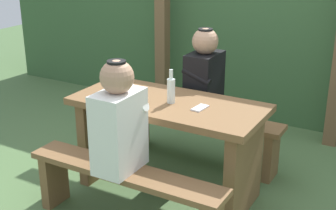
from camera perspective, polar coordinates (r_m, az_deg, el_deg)
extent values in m
plane|color=#4E6D40|center=(3.69, 0.00, -10.17)|extent=(12.00, 12.00, 0.00)
cube|color=#395D35|center=(5.28, 12.05, 9.90)|extent=(6.40, 0.99, 1.90)
cube|color=brown|center=(4.99, -0.69, 9.80)|extent=(0.12, 0.12, 1.91)
cube|color=brown|center=(3.39, 0.00, 0.07)|extent=(1.40, 0.64, 0.05)
cube|color=brown|center=(3.84, -7.83, -3.46)|extent=(0.08, 0.54, 0.67)
cube|color=brown|center=(3.31, 9.15, -7.63)|extent=(0.08, 0.54, 0.67)
cube|color=brown|center=(3.07, -5.28, -8.10)|extent=(1.40, 0.24, 0.04)
cube|color=brown|center=(3.53, -13.57, -8.64)|extent=(0.07, 0.22, 0.40)
cube|color=brown|center=(3.96, 4.05, -1.28)|extent=(1.40, 0.24, 0.04)
cube|color=brown|center=(4.32, -3.44, -2.47)|extent=(0.07, 0.22, 0.40)
cube|color=brown|center=(3.85, 12.36, -5.98)|extent=(0.07, 0.22, 0.40)
cube|color=white|center=(2.96, -5.93, -3.19)|extent=(0.22, 0.34, 0.52)
sphere|color=tan|center=(2.84, -6.19, 3.37)|extent=(0.21, 0.21, 0.21)
cylinder|color=black|center=(2.82, -6.26, 5.11)|extent=(0.12, 0.12, 0.02)
cylinder|color=white|center=(3.03, -4.48, -0.47)|extent=(0.25, 0.07, 0.15)
cube|color=black|center=(3.86, 4.38, 2.54)|extent=(0.22, 0.34, 0.52)
sphere|color=tan|center=(3.76, 4.52, 7.68)|extent=(0.21, 0.21, 0.21)
cylinder|color=black|center=(3.74, 4.56, 9.01)|extent=(0.12, 0.12, 0.02)
cylinder|color=black|center=(3.70, 3.48, 3.49)|extent=(0.25, 0.07, 0.15)
cylinder|color=silver|center=(3.46, -4.53, 1.63)|extent=(0.07, 0.07, 0.09)
cylinder|color=silver|center=(3.32, 0.37, 1.71)|extent=(0.06, 0.06, 0.18)
cylinder|color=silver|center=(3.28, 0.37, 3.72)|extent=(0.03, 0.03, 0.07)
cube|color=silver|center=(3.25, 3.90, -0.35)|extent=(0.08, 0.15, 0.01)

